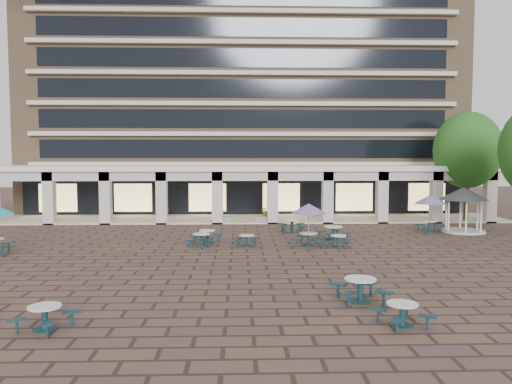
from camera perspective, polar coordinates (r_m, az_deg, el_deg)
ground at (r=26.04m, az=-0.98°, el=-7.25°), size 120.00×120.00×0.00m
apartment_building at (r=51.56m, az=-1.43°, el=12.39°), size 40.00×15.50×25.20m
retail_arcade at (r=40.40m, az=-1.30°, el=1.05°), size 42.00×6.60×4.40m
picnic_table_1 at (r=16.31m, az=-22.99°, el=-12.87°), size 1.95×1.95×0.73m
picnic_table_2 at (r=18.19m, az=11.83°, el=-10.66°), size 2.01×2.01×0.84m
picnic_table_3 at (r=16.03m, az=16.37°, el=-13.06°), size 1.85×1.85×0.71m
picnic_table_6 at (r=28.61m, az=6.04°, el=-2.08°), size 2.10×2.10×2.43m
picnic_table_7 at (r=28.67m, az=9.38°, el=-5.44°), size 1.74×1.74×0.68m
picnic_table_8 at (r=28.70m, az=-6.27°, el=-5.32°), size 1.74×1.74×0.74m
picnic_table_9 at (r=30.16m, az=-5.61°, el=-4.89°), size 1.93×1.93×0.71m
picnic_table_10 at (r=33.97m, az=4.15°, el=-3.75°), size 1.92×1.92×0.84m
picnic_table_11 at (r=35.72m, az=19.29°, el=-0.96°), size 2.18×2.18×2.51m
picnic_table_12 at (r=28.54m, az=-1.07°, el=-5.45°), size 1.55×1.55×0.66m
picnic_table_13 at (r=31.11m, az=8.82°, el=-4.51°), size 2.25×2.25×0.84m
gazebo at (r=36.52m, az=22.65°, el=-0.72°), size 3.24×3.24×3.02m
tree_east_c at (r=42.23m, az=23.02°, el=4.42°), size 5.17×5.17×8.61m
planter_left at (r=38.74m, az=-3.97°, el=-2.74°), size 1.50×0.71×1.30m
planter_right at (r=38.76m, az=1.09°, el=-2.70°), size 1.50×0.87×1.32m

